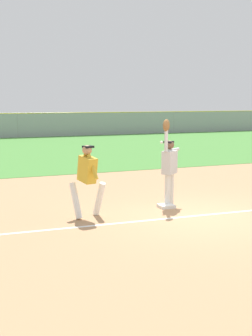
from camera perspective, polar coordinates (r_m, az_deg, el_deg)
name	(u,v)px	position (r m, az deg, el deg)	size (l,w,h in m)	color
ground_plane	(202,216)	(11.42, 9.21, -5.81)	(78.24, 78.24, 0.00)	tan
outfield_grass	(46,150)	(26.72, -9.71, 2.23)	(52.12, 18.37, 0.01)	#478438
chalk_foul_line	(16,233)	(10.15, -13.26, -7.70)	(12.00, 0.10, 0.01)	white
first_base	(166,206)	(12.21, 4.91, -4.63)	(0.38, 0.38, 0.08)	white
fielder	(169,163)	(12.26, 5.27, 0.55)	(0.78, 0.63, 2.28)	silver
runner	(87,176)	(11.03, -4.72, -0.95)	(0.84, 0.83, 1.72)	white
baseball	(161,142)	(12.16, 4.34, 3.14)	(0.07, 0.07, 0.07)	white
outfield_fence	(18,125)	(35.64, -13.05, 5.08)	(52.20, 0.08, 1.82)	#93999E
parked_car_green	(52,126)	(39.19, -9.05, 5.11)	(4.48, 2.26, 1.25)	#1E6B33
parked_car_white	(116,124)	(40.92, -1.23, 5.34)	(4.43, 2.17, 1.25)	white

